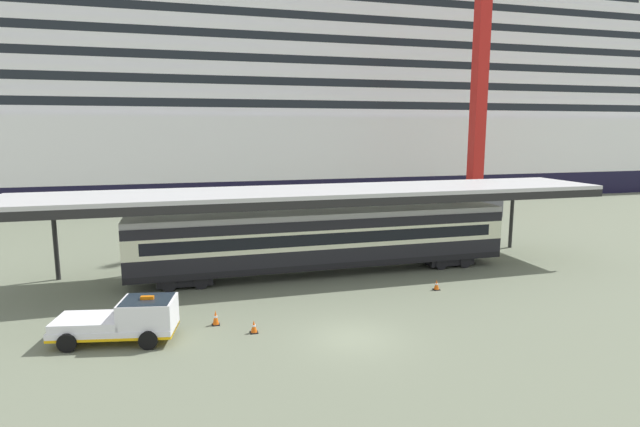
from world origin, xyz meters
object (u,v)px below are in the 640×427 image
object	(u,v)px
train_carriage	(324,239)
traffic_cone_far	(437,285)
cruise_ship	(339,104)
service_truck	(127,319)
dockside_crane	(491,43)
traffic_cone_mid	(216,318)
traffic_cone_near	(254,327)

from	to	relation	value
train_carriage	traffic_cone_far	size ratio (longest dim) A/B	39.89
cruise_ship	train_carriage	xyz separation A→B (m)	(-14.65, -42.79, -10.56)
service_truck	dockside_crane	size ratio (longest dim) A/B	0.09
cruise_ship	traffic_cone_mid	distance (m)	55.84
train_carriage	service_truck	xyz separation A→B (m)	(-11.27, -7.77, -1.32)
traffic_cone_near	traffic_cone_mid	world-z (taller)	traffic_cone_mid
traffic_cone_mid	dockside_crane	distance (m)	43.21
traffic_cone_near	cruise_ship	bearing A→B (deg)	68.27
cruise_ship	service_truck	bearing A→B (deg)	-117.14
service_truck	traffic_cone_far	world-z (taller)	service_truck
service_truck	traffic_cone_far	distance (m)	16.92
traffic_cone_far	dockside_crane	bearing A→B (deg)	51.95
traffic_cone_near	traffic_cone_mid	size ratio (longest dim) A/B	0.82
dockside_crane	train_carriage	bearing A→B (deg)	-142.51
traffic_cone_far	dockside_crane	size ratio (longest dim) A/B	0.01
train_carriage	traffic_cone_near	size ratio (longest dim) A/B	40.46
traffic_cone_far	dockside_crane	distance (m)	33.97
train_carriage	traffic_cone_near	xyz separation A→B (m)	(-5.77, -8.42, -2.02)
train_carriage	traffic_cone_mid	distance (m)	10.34
traffic_cone_mid	train_carriage	bearing A→B (deg)	43.36
cruise_ship	train_carriage	bearing A→B (deg)	-108.89
traffic_cone_mid	dockside_crane	bearing A→B (deg)	39.00
train_carriage	traffic_cone_far	xyz separation A→B (m)	(5.40, -4.94, -2.02)
traffic_cone_far	cruise_ship	bearing A→B (deg)	79.04
train_carriage	traffic_cone_far	bearing A→B (deg)	-42.46
traffic_cone_near	traffic_cone_far	distance (m)	11.70
service_truck	dockside_crane	world-z (taller)	dockside_crane
cruise_ship	service_truck	size ratio (longest dim) A/B	23.66
train_carriage	traffic_cone_mid	bearing A→B (deg)	-136.64
dockside_crane	traffic_cone_near	bearing A→B (deg)	-137.86
traffic_cone_near	train_carriage	bearing A→B (deg)	55.59
service_truck	traffic_cone_near	world-z (taller)	service_truck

